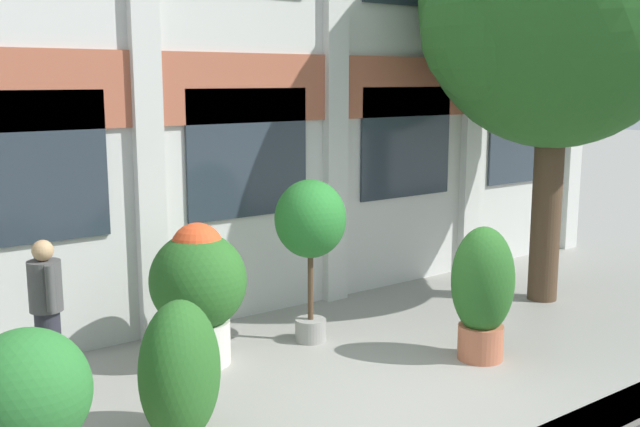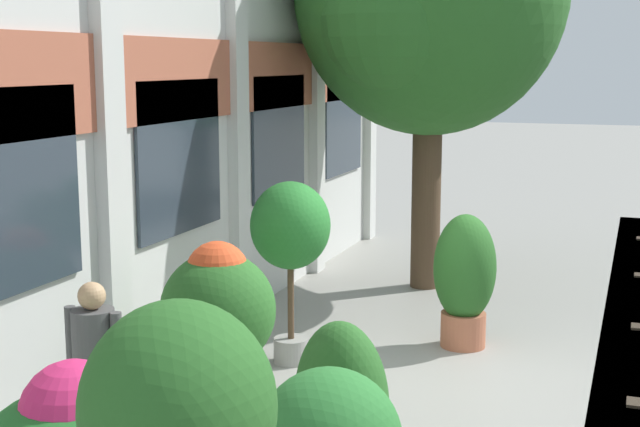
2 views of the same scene
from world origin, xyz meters
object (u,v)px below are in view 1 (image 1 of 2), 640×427
Objects in this scene: broadleaf_tree at (557,10)px; potted_plant_stone_basin at (29,407)px; resident_by_doorway at (47,310)px; potted_plant_glazed_jar at (482,290)px; potted_plant_low_pan at (310,225)px; topiary_hedge at (180,372)px; potted_plant_fluted_column at (198,285)px.

broadleaf_tree is 4.39× the size of potted_plant_stone_basin.
resident_by_doorway reaches higher than potted_plant_stone_basin.
resident_by_doorway reaches higher than potted_plant_glazed_jar.
topiary_hedge is at bearing -150.20° from potted_plant_low_pan.
potted_plant_low_pan reaches higher than potted_plant_stone_basin.
potted_plant_low_pan is 1.56m from potted_plant_fluted_column.
potted_plant_stone_basin is at bearing -155.00° from potted_plant_low_pan.
potted_plant_fluted_column reaches higher than potted_plant_glazed_jar.
topiary_hedge is (-3.69, 0.27, -0.18)m from potted_plant_glazed_jar.
potted_plant_glazed_jar is 0.78× the size of potted_plant_low_pan.
potted_plant_glazed_jar is at bearing -34.52° from potted_plant_fluted_column.
potted_plant_fluted_column is at bearing 39.06° from potted_plant_stone_basin.
resident_by_doorway is (-3.06, 0.45, -0.61)m from potted_plant_low_pan.
potted_plant_low_pan reaches higher than resident_by_doorway.
resident_by_doorway is at bearing 107.36° from topiary_hedge.
broadleaf_tree is 3.94× the size of resident_by_doorway.
broadleaf_tree is at bearing -8.28° from potted_plant_fluted_column.
resident_by_doorway is at bearing 153.51° from potted_plant_glazed_jar.
potted_plant_fluted_column is (-2.67, 1.84, 0.09)m from potted_plant_glazed_jar.
potted_plant_fluted_column is (-5.26, 0.77, -3.25)m from broadleaf_tree.
potted_plant_fluted_column is 1.02× the size of resident_by_doorway.
broadleaf_tree reaches higher than resident_by_doorway.
potted_plant_stone_basin is 0.71× the size of potted_plant_low_pan.
potted_plant_fluted_column is 1.89m from topiary_hedge.
topiary_hedge is at bearing 175.88° from potted_plant_glazed_jar.
potted_plant_stone_basin is (-7.68, -1.20, -3.31)m from broadleaf_tree.
potted_plant_fluted_column is at bearing 173.82° from potted_plant_low_pan.
broadleaf_tree is 4.35m from potted_plant_glazed_jar.
broadleaf_tree reaches higher than potted_plant_glazed_jar.
broadleaf_tree is at bearing 22.52° from potted_plant_glazed_jar.
potted_plant_stone_basin is at bearing -164.41° from topiary_hedge.
potted_plant_low_pan is at bearing -6.18° from potted_plant_fluted_column.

